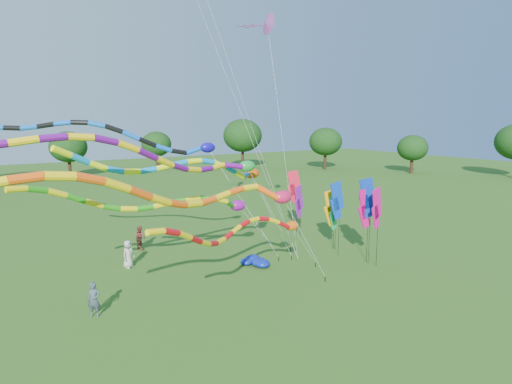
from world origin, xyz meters
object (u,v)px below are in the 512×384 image
person_c (140,238)px  tube_kite_red (249,229)px  person_a (128,254)px  person_b (94,300)px  blue_nylon_heap (256,264)px  tube_kite_orange (207,194)px

person_c → tube_kite_red: bearing=166.6°
person_a → tube_kite_red: bearing=-101.6°
tube_kite_red → person_c: (-1.55, 11.71, -2.96)m
person_a → person_b: 6.49m
blue_nylon_heap → person_a: (-6.39, 4.19, 0.57)m
tube_kite_orange → blue_nylon_heap: size_ratio=8.64×
person_c → person_a: bearing=131.0°
tube_kite_red → person_a: 9.57m
tube_kite_orange → person_a: bearing=79.7°
blue_nylon_heap → person_a: 7.66m
tube_kite_orange → person_b: 7.54m
tube_kite_orange → person_a: 11.12m
tube_kite_orange → blue_nylon_heap: 9.94m
person_a → blue_nylon_heap: bearing=-65.9°
blue_nylon_heap → person_c: 8.78m
tube_kite_red → person_a: tube_kite_red is taller
person_c → blue_nylon_heap: bearing=-168.7°
tube_kite_orange → person_c: bearing=71.6°
tube_kite_red → blue_nylon_heap: size_ratio=6.67×
tube_kite_red → blue_nylon_heap: bearing=31.0°
blue_nylon_heap → person_b: person_b is taller
tube_kite_red → person_c: bearing=74.6°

